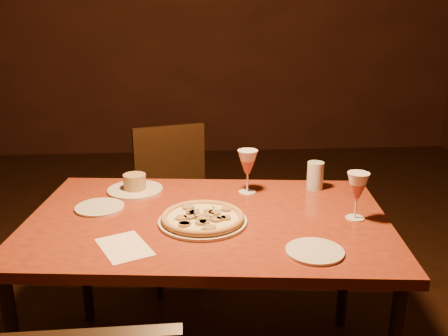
{
  "coord_description": "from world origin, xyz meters",
  "views": [
    {
      "loc": [
        0.19,
        -1.66,
        1.47
      ],
      "look_at": [
        0.33,
        0.11,
        0.9
      ],
      "focal_mm": 40.0,
      "sensor_mm": 36.0,
      "label": 1
    }
  ],
  "objects": [
    {
      "name": "back_wall",
      "position": [
        0.0,
        3.5,
        1.5
      ],
      "size": [
        6.0,
        0.04,
        3.0
      ],
      "primitive_type": "cube",
      "color": "#371811",
      "rests_on": "floor"
    },
    {
      "name": "dining_table",
      "position": [
        0.26,
        0.06,
        0.66
      ],
      "size": [
        1.43,
        1.01,
        0.72
      ],
      "rotation": [
        0.0,
        0.0,
        -0.11
      ],
      "color": "#92381E",
      "rests_on": "floor"
    },
    {
      "name": "chair_far",
      "position": [
        0.13,
        0.95,
        0.48
      ],
      "size": [
        0.5,
        0.5,
        0.84
      ],
      "rotation": [
        0.0,
        0.0,
        0.28
      ],
      "color": "black",
      "rests_on": "floor"
    },
    {
      "name": "pizza_plate",
      "position": [
        0.24,
        0.01,
        0.74
      ],
      "size": [
        0.32,
        0.32,
        0.04
      ],
      "color": "silver",
      "rests_on": "dining_table"
    },
    {
      "name": "ramekin_saucer",
      "position": [
        -0.03,
        0.37,
        0.75
      ],
      "size": [
        0.24,
        0.24,
        0.07
      ],
      "color": "silver",
      "rests_on": "dining_table"
    },
    {
      "name": "wine_glass_far",
      "position": [
        0.44,
        0.31,
        0.81
      ],
      "size": [
        0.08,
        0.08,
        0.19
      ],
      "primitive_type": null,
      "color": "#B1524A",
      "rests_on": "dining_table"
    },
    {
      "name": "wine_glass_right",
      "position": [
        0.81,
        0.01,
        0.81
      ],
      "size": [
        0.08,
        0.08,
        0.18
      ],
      "primitive_type": null,
      "color": "#B1524A",
      "rests_on": "dining_table"
    },
    {
      "name": "water_tumbler",
      "position": [
        0.74,
        0.34,
        0.78
      ],
      "size": [
        0.07,
        0.07,
        0.12
      ],
      "primitive_type": "cylinder",
      "color": "silver",
      "rests_on": "dining_table"
    },
    {
      "name": "side_plate_left",
      "position": [
        -0.15,
        0.18,
        0.73
      ],
      "size": [
        0.19,
        0.19,
        0.01
      ],
      "primitive_type": "cylinder",
      "color": "silver",
      "rests_on": "dining_table"
    },
    {
      "name": "side_plate_near",
      "position": [
        0.59,
        -0.25,
        0.73
      ],
      "size": [
        0.19,
        0.19,
        0.01
      ],
      "primitive_type": "cylinder",
      "color": "silver",
      "rests_on": "dining_table"
    },
    {
      "name": "menu_card",
      "position": [
        -0.02,
        -0.16,
        0.72
      ],
      "size": [
        0.22,
        0.25,
        0.0
      ],
      "primitive_type": "cube",
      "rotation": [
        0.0,
        0.0,
        0.44
      ],
      "color": "white",
      "rests_on": "dining_table"
    }
  ]
}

